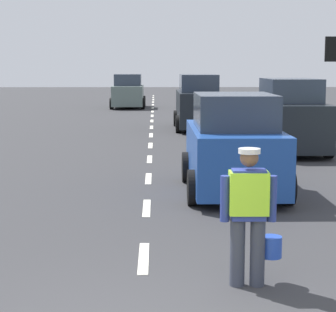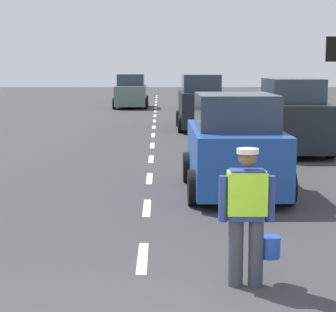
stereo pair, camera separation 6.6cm
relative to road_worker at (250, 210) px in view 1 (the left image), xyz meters
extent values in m
plane|color=#333335|center=(-1.29, 19.37, -0.93)|extent=(96.00, 96.00, 0.00)
cube|color=silver|center=(-1.29, 1.07, -0.93)|extent=(0.14, 1.40, 0.01)
cube|color=silver|center=(-1.29, 4.07, -0.93)|extent=(0.14, 1.40, 0.01)
cube|color=silver|center=(-1.29, 7.07, -0.93)|extent=(0.14, 1.40, 0.01)
cube|color=silver|center=(-1.29, 10.07, -0.93)|extent=(0.14, 1.40, 0.01)
cube|color=silver|center=(-1.29, 13.07, -0.93)|extent=(0.14, 1.40, 0.01)
cube|color=silver|center=(-1.29, 16.07, -0.93)|extent=(0.14, 1.40, 0.01)
cube|color=silver|center=(-1.29, 19.07, -0.93)|extent=(0.14, 1.40, 0.01)
cube|color=silver|center=(-1.29, 22.07, -0.93)|extent=(0.14, 1.40, 0.01)
cube|color=silver|center=(-1.29, 25.07, -0.93)|extent=(0.14, 1.40, 0.01)
cube|color=silver|center=(-1.29, 28.07, -0.93)|extent=(0.14, 1.40, 0.01)
cube|color=silver|center=(-1.29, 31.07, -0.93)|extent=(0.14, 1.40, 0.01)
cube|color=silver|center=(-1.29, 34.07, -0.93)|extent=(0.14, 1.40, 0.01)
cube|color=silver|center=(-1.29, 37.07, -0.93)|extent=(0.14, 1.40, 0.01)
cube|color=silver|center=(-1.29, 40.07, -0.93)|extent=(0.14, 1.40, 0.01)
cube|color=silver|center=(-1.29, 43.07, -0.93)|extent=(0.14, 1.40, 0.01)
cube|color=silver|center=(-1.29, 46.07, -0.93)|extent=(0.14, 1.40, 0.01)
cylinder|color=#383D4C|center=(-0.14, -0.01, -0.52)|extent=(0.18, 0.18, 0.82)
cylinder|color=#383D4C|center=(0.10, -0.01, -0.52)|extent=(0.18, 0.18, 0.82)
cube|color=navy|center=(-0.02, -0.01, 0.19)|extent=(0.40, 0.25, 0.60)
cube|color=#A5EA33|center=(-0.02, -0.01, 0.21)|extent=(0.47, 0.29, 0.51)
cylinder|color=navy|center=(-0.30, 0.00, 0.14)|extent=(0.11, 0.11, 0.55)
cylinder|color=navy|center=(0.26, -0.01, 0.14)|extent=(0.11, 0.11, 0.55)
sphere|color=brown|center=(-0.02, -0.01, 0.63)|extent=(0.22, 0.22, 0.22)
cylinder|color=silver|center=(-0.02, -0.01, 0.71)|extent=(0.26, 0.26, 0.06)
cylinder|color=#2347B7|center=(0.28, 0.09, -0.48)|extent=(0.26, 0.26, 0.26)
cube|color=slate|center=(-2.81, 31.20, -0.16)|extent=(1.83, 4.01, 1.19)
cube|color=#2D3847|center=(-2.81, 31.30, 0.79)|extent=(1.61, 2.21, 0.70)
cylinder|color=black|center=(-1.87, 29.96, -0.59)|extent=(0.22, 0.68, 0.68)
cylinder|color=black|center=(-3.74, 29.96, -0.59)|extent=(0.22, 0.68, 0.68)
cylinder|color=black|center=(-1.87, 32.45, -0.59)|extent=(0.22, 0.68, 0.68)
cylinder|color=black|center=(-3.74, 32.45, -0.59)|extent=(0.22, 0.68, 0.68)
cube|color=black|center=(0.64, 18.35, -0.07)|extent=(1.68, 4.34, 1.37)
cube|color=#2D3847|center=(0.64, 18.24, 0.97)|extent=(1.48, 2.39, 0.70)
cylinder|color=black|center=(-0.22, 19.69, -0.59)|extent=(0.22, 0.68, 0.68)
cylinder|color=black|center=(1.50, 19.69, -0.59)|extent=(0.22, 0.68, 0.68)
cylinder|color=black|center=(-0.22, 17.00, -0.59)|extent=(0.22, 0.68, 0.68)
cylinder|color=black|center=(1.50, 17.00, -0.59)|extent=(0.22, 0.68, 0.68)
cube|color=black|center=(2.94, 11.55, -0.08)|extent=(1.72, 4.19, 1.35)
cube|color=#2D3847|center=(2.94, 11.44, 0.95)|extent=(1.51, 2.31, 0.70)
cylinder|color=black|center=(2.06, 12.85, -0.59)|extent=(0.22, 0.68, 0.68)
cylinder|color=black|center=(3.82, 12.85, -0.59)|extent=(0.22, 0.68, 0.68)
cylinder|color=black|center=(2.06, 10.25, -0.59)|extent=(0.22, 0.68, 0.68)
cylinder|color=black|center=(3.82, 10.25, -0.59)|extent=(0.22, 0.68, 0.68)
cube|color=#1E4799|center=(0.49, 5.52, -0.16)|extent=(1.75, 3.83, 1.17)
cube|color=#2D3847|center=(0.49, 5.42, 0.77)|extent=(1.54, 2.11, 0.70)
cylinder|color=black|center=(-0.41, 6.70, -0.59)|extent=(0.22, 0.68, 0.68)
cylinder|color=black|center=(1.39, 6.70, -0.59)|extent=(0.22, 0.68, 0.68)
cylinder|color=black|center=(-0.41, 4.33, -0.59)|extent=(0.22, 0.68, 0.68)
cylinder|color=black|center=(1.39, 4.33, -0.59)|extent=(0.22, 0.68, 0.68)
camera|label=1|loc=(-1.12, -7.16, 1.71)|focal=66.24mm
camera|label=2|loc=(-1.06, -7.16, 1.71)|focal=66.24mm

